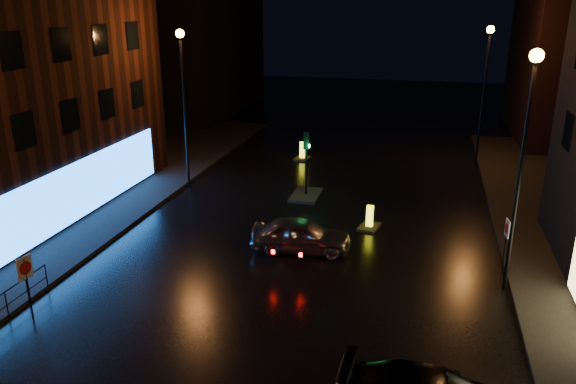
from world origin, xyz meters
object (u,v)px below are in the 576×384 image
at_px(bollard_near, 369,223).
at_px(traffic_signal, 306,187).
at_px(bollard_far, 302,155).
at_px(road_sign_right, 507,233).
at_px(road_sign_left, 26,273).
at_px(silver_hatchback, 301,235).

bearing_deg(bollard_near, traffic_signal, 147.75).
relative_size(bollard_far, road_sign_right, 0.68).
relative_size(traffic_signal, road_sign_right, 1.71).
xyz_separation_m(traffic_signal, road_sign_right, (9.10, -6.38, 1.01)).
height_order(bollard_near, road_sign_right, road_sign_right).
height_order(bollard_near, road_sign_left, road_sign_left).
xyz_separation_m(bollard_far, road_sign_right, (10.85, -13.31, 1.26)).
height_order(bollard_far, road_sign_left, road_sign_left).
xyz_separation_m(silver_hatchback, bollard_far, (-2.99, 13.55, -0.44)).
bearing_deg(bollard_far, bollard_near, -57.56).
relative_size(traffic_signal, bollard_far, 2.50).
xyz_separation_m(silver_hatchback, road_sign_right, (7.86, 0.25, 0.82)).
relative_size(bollard_near, road_sign_right, 0.68).
relative_size(traffic_signal, silver_hatchback, 0.85).
xyz_separation_m(silver_hatchback, bollard_near, (2.47, 3.08, -0.45)).
bearing_deg(silver_hatchback, road_sign_left, 129.65).
height_order(traffic_signal, silver_hatchback, traffic_signal).
relative_size(bollard_near, road_sign_left, 0.60).
relative_size(road_sign_left, road_sign_right, 1.12).
xyz_separation_m(bollard_near, bollard_far, (-5.46, 10.48, 0.02)).
xyz_separation_m(bollard_near, road_sign_left, (-9.66, -10.38, 1.47)).
height_order(silver_hatchback, road_sign_right, road_sign_right).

